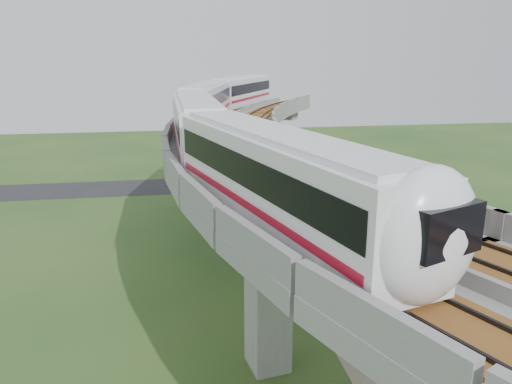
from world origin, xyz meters
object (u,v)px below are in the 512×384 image
car_white (467,314)px  car_red (453,267)px  car_dark (367,240)px  metro_train (228,112)px

car_white → car_red: 7.62m
car_white → car_red: (3.08, 6.97, -0.02)m
car_dark → car_red: bearing=-160.7°
metro_train → car_dark: size_ratio=16.61×
metro_train → car_white: metro_train is taller
car_dark → metro_train: bearing=76.3°
metro_train → car_dark: 17.09m
car_dark → car_white: bearing=171.6°
car_white → car_red: size_ratio=1.01×
car_white → metro_train: bearing=111.0°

